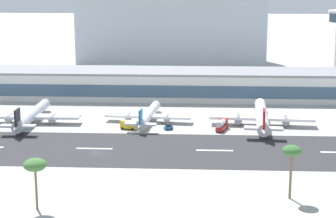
# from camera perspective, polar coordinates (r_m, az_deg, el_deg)

# --- Properties ---
(ground_plane) EXTENTS (1400.00, 1400.00, 0.00)m
(ground_plane) POSITION_cam_1_polar(r_m,az_deg,el_deg) (194.00, -6.85, -4.19)
(ground_plane) COLOR #A8A8A3
(runway_strip) EXTENTS (800.00, 39.04, 0.08)m
(runway_strip) POSITION_cam_1_polar(r_m,az_deg,el_deg) (198.17, -6.63, -3.80)
(runway_strip) COLOR #2D2D30
(runway_strip) RESTS_ON ground_plane
(runway_centreline_dash_4) EXTENTS (12.00, 1.20, 0.01)m
(runway_centreline_dash_4) POSITION_cam_1_polar(r_m,az_deg,el_deg) (198.42, -7.07, -3.78)
(runway_centreline_dash_4) COLOR white
(runway_centreline_dash_4) RESTS_ON runway_strip
(runway_centreline_dash_5) EXTENTS (12.00, 1.20, 0.01)m
(runway_centreline_dash_5) POSITION_cam_1_polar(r_m,az_deg,el_deg) (195.51, 4.49, -3.97)
(runway_centreline_dash_5) COLOR white
(runway_centreline_dash_5) RESTS_ON runway_strip
(terminal_building) EXTENTS (186.15, 26.58, 13.02)m
(terminal_building) POSITION_cam_1_polar(r_m,az_deg,el_deg) (277.28, -1.45, 2.43)
(terminal_building) COLOR silver
(terminal_building) RESTS_ON ground_plane
(distant_hotel_block) EXTENTS (120.21, 29.28, 43.49)m
(distant_hotel_block) POSITION_cam_1_polar(r_m,az_deg,el_deg) (387.24, 0.31, 7.66)
(distant_hotel_block) COLOR #A8B2BC
(distant_hotel_block) RESTS_ON ground_plane
(airliner_black_tail_gate_0) EXTENTS (37.50, 46.74, 9.76)m
(airliner_black_tail_gate_0) POSITION_cam_1_polar(r_m,az_deg,el_deg) (234.43, -12.99, -0.67)
(airliner_black_tail_gate_0) COLOR silver
(airliner_black_tail_gate_0) RESTS_ON ground_plane
(airliner_blue_tail_gate_1) EXTENTS (34.11, 40.84, 8.53)m
(airliner_blue_tail_gate_1) POSITION_cam_1_polar(r_m,az_deg,el_deg) (230.81, -1.93, -0.65)
(airliner_blue_tail_gate_1) COLOR silver
(airliner_blue_tail_gate_1) RESTS_ON ground_plane
(airliner_red_tail_gate_2) EXTENTS (39.85, 51.23, 10.69)m
(airliner_red_tail_gate_2) POSITION_cam_1_polar(r_m,az_deg,el_deg) (228.01, 8.98, -0.79)
(airliner_red_tail_gate_2) COLOR white
(airliner_red_tail_gate_2) RESTS_ON ground_plane
(service_box_truck_0) EXTENTS (6.44, 4.04, 3.25)m
(service_box_truck_0) POSITION_cam_1_polar(r_m,az_deg,el_deg) (221.36, -3.81, -1.51)
(service_box_truck_0) COLOR gold
(service_box_truck_0) RESTS_ON ground_plane
(service_baggage_tug_1) EXTENTS (3.56, 3.12, 2.20)m
(service_baggage_tug_1) POSITION_cam_1_polar(r_m,az_deg,el_deg) (220.41, 0.04, -1.74)
(service_baggage_tug_1) COLOR #23569E
(service_baggage_tug_1) RESTS_ON ground_plane
(service_fuel_truck_2) EXTENTS (5.00, 8.89, 3.95)m
(service_fuel_truck_2) POSITION_cam_1_polar(r_m,az_deg,el_deg) (220.41, 5.19, -1.53)
(service_fuel_truck_2) COLOR #B2231E
(service_fuel_truck_2) RESTS_ON ground_plane
(palm_tree_0) EXTENTS (5.67, 5.67, 13.03)m
(palm_tree_0) POSITION_cam_1_polar(r_m,az_deg,el_deg) (147.57, -12.62, -5.31)
(palm_tree_0) COLOR brown
(palm_tree_0) RESTS_ON ground_plane
(palm_tree_1) EXTENTS (4.92, 4.92, 14.16)m
(palm_tree_1) POSITION_cam_1_polar(r_m,az_deg,el_deg) (153.97, 11.77, -4.09)
(palm_tree_1) COLOR brown
(palm_tree_1) RESTS_ON ground_plane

